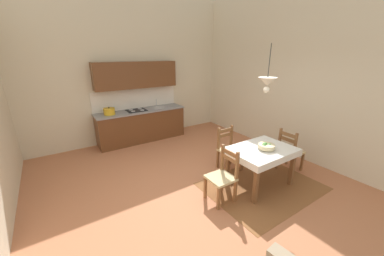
{
  "coord_description": "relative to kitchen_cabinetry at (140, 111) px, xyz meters",
  "views": [
    {
      "loc": [
        -2.05,
        -2.97,
        2.42
      ],
      "look_at": [
        0.18,
        0.4,
        1.04
      ],
      "focal_mm": 20.63,
      "sensor_mm": 36.0,
      "label": 1
    }
  ],
  "objects": [
    {
      "name": "ground_plane",
      "position": [
        -0.06,
        -2.88,
        -0.91
      ],
      "size": [
        6.21,
        6.91,
        0.1
      ],
      "primitive_type": "cube",
      "color": "#B7704C"
    },
    {
      "name": "wall_back",
      "position": [
        -0.06,
        0.33,
        1.13
      ],
      "size": [
        6.21,
        0.12,
        3.97
      ],
      "primitive_type": "cube",
      "color": "beige",
      "rests_on": "ground_plane"
    },
    {
      "name": "wall_right",
      "position": [
        2.81,
        -2.88,
        1.13
      ],
      "size": [
        0.12,
        6.91,
        3.97
      ],
      "primitive_type": "cube",
      "color": "beige",
      "rests_on": "ground_plane"
    },
    {
      "name": "area_rug",
      "position": [
        1.01,
        -3.57,
        -0.85
      ],
      "size": [
        2.1,
        1.6,
        0.01
      ],
      "primitive_type": "cube",
      "color": "brown",
      "rests_on": "ground_plane"
    },
    {
      "name": "kitchen_cabinetry",
      "position": [
        0.0,
        0.0,
        0.0
      ],
      "size": [
        2.47,
        0.63,
        2.2
      ],
      "color": "brown",
      "rests_on": "ground_plane"
    },
    {
      "name": "dining_table",
      "position": [
        1.01,
        -3.47,
        -0.25
      ],
      "size": [
        1.19,
        0.88,
        0.75
      ],
      "color": "brown",
      "rests_on": "ground_plane"
    },
    {
      "name": "dining_chair_kitchen_side",
      "position": [
        0.95,
        -2.67,
        -0.41
      ],
      "size": [
        0.43,
        0.43,
        0.93
      ],
      "color": "#D1BC89",
      "rests_on": "ground_plane"
    },
    {
      "name": "dining_chair_tv_side",
      "position": [
        0.11,
        -3.43,
        -0.41
      ],
      "size": [
        0.42,
        0.42,
        0.93
      ],
      "color": "#D1BC89",
      "rests_on": "ground_plane"
    },
    {
      "name": "dining_chair_window_side",
      "position": [
        1.97,
        -3.44,
        -0.41
      ],
      "size": [
        0.43,
        0.43,
        0.93
      ],
      "color": "#D1BC89",
      "rests_on": "ground_plane"
    },
    {
      "name": "fruit_bowl",
      "position": [
        1.04,
        -3.53,
        -0.04
      ],
      "size": [
        0.3,
        0.3,
        0.12
      ],
      "color": "beige",
      "rests_on": "dining_table"
    },
    {
      "name": "pendant_lamp",
      "position": [
        1.05,
        -3.39,
        1.09
      ],
      "size": [
        0.32,
        0.32,
        0.8
      ],
      "color": "black"
    }
  ]
}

